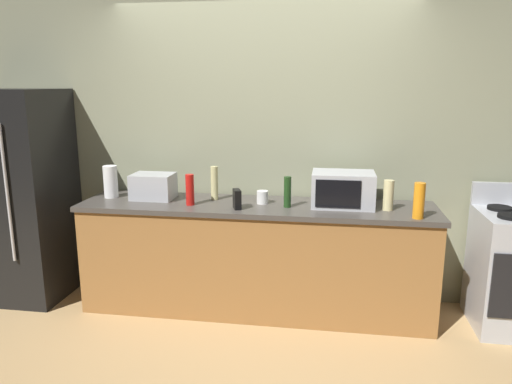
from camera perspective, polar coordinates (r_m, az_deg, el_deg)
ground_plane at (r=3.83m, az=-0.96°, el=-16.12°), size 8.00×8.00×0.00m
back_wall at (r=4.18m, az=0.87°, el=5.90°), size 6.40×0.10×2.70m
counter_run at (r=4.00m, az=-0.00°, el=-7.69°), size 2.84×0.64×0.90m
refrigerator at (r=4.64m, az=-25.90°, el=-0.35°), size 0.72×0.73×1.80m
microwave at (r=3.84m, az=10.20°, el=0.32°), size 0.48×0.35×0.27m
toaster_oven at (r=4.12m, az=-12.01°, el=0.66°), size 0.34×0.26×0.21m
paper_towel_roll at (r=4.25m, az=-16.77°, el=1.18°), size 0.12×0.12×0.27m
cordless_phone at (r=3.71m, az=-2.25°, el=-0.85°), size 0.09×0.12×0.15m
bottle_dish_soap at (r=3.62m, az=18.67°, el=-0.98°), size 0.08×0.08×0.26m
bottle_hot_sauce at (r=3.85m, az=-7.80°, el=0.27°), size 0.07×0.07×0.25m
bottle_hand_soap at (r=3.79m, az=15.34°, el=-0.37°), size 0.08×0.08×0.23m
bottle_vinegar at (r=4.00m, az=-4.92°, el=1.05°), size 0.06×0.06×0.28m
bottle_wine at (r=3.75m, az=3.73°, el=0.01°), size 0.06×0.06×0.24m
mug_white at (r=3.88m, az=0.77°, el=-0.61°), size 0.09×0.09×0.10m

